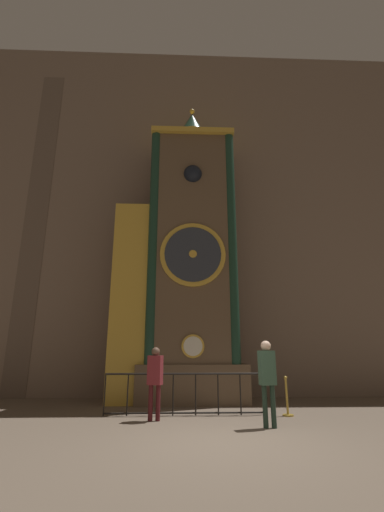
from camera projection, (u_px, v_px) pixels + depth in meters
name	position (u px, v px, depth m)	size (l,w,h in m)	color
ground_plane	(224.00, 443.00, 6.13)	(28.00, 28.00, 0.00)	brown
cathedral_back_wall	(198.00, 204.00, 14.30)	(24.00, 0.32, 15.10)	#7A6656
clock_tower	(182.00, 263.00, 12.08)	(4.47, 1.79, 11.04)	brown
railing_fence	(184.00, 392.00, 8.94)	(4.17, 0.05, 1.04)	black
visitor_near	(155.00, 376.00, 8.36)	(0.39, 0.32, 1.69)	#461518
visitor_far	(267.00, 374.00, 7.63)	(0.37, 0.28, 1.83)	#213427
stanchion_post	(287.00, 403.00, 8.80)	(0.28, 0.28, 0.97)	#B28E33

